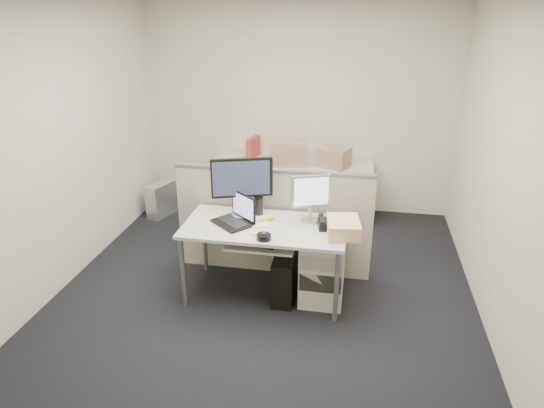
% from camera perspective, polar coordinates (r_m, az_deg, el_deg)
% --- Properties ---
extents(floor, '(4.00, 4.50, 0.01)m').
position_cam_1_polar(floor, '(4.83, -0.83, -10.43)').
color(floor, black).
rests_on(floor, ground).
extents(wall_back, '(4.00, 0.02, 2.70)m').
position_cam_1_polar(wall_back, '(6.40, 3.06, 11.11)').
color(wall_back, beige).
rests_on(wall_back, ground).
extents(wall_front, '(4.00, 0.02, 2.70)m').
position_cam_1_polar(wall_front, '(2.29, -12.21, -12.22)').
color(wall_front, beige).
rests_on(wall_front, ground).
extents(wall_left, '(0.02, 4.50, 2.70)m').
position_cam_1_polar(wall_left, '(5.02, -24.07, 5.87)').
color(wall_left, beige).
rests_on(wall_left, ground).
extents(wall_right, '(0.02, 4.50, 2.70)m').
position_cam_1_polar(wall_right, '(4.34, 25.97, 3.10)').
color(wall_right, beige).
rests_on(wall_right, ground).
extents(desk, '(1.50, 0.75, 0.73)m').
position_cam_1_polar(desk, '(4.50, -0.88, -3.28)').
color(desk, beige).
rests_on(desk, floor).
extents(keyboard_tray, '(0.62, 0.32, 0.02)m').
position_cam_1_polar(keyboard_tray, '(4.36, -1.34, -4.83)').
color(keyboard_tray, beige).
rests_on(keyboard_tray, desk).
extents(drawer_pedestal, '(0.40, 0.55, 0.65)m').
position_cam_1_polar(drawer_pedestal, '(4.64, 5.99, -7.30)').
color(drawer_pedestal, silver).
rests_on(drawer_pedestal, floor).
extents(cubicle_partition, '(2.00, 0.06, 1.10)m').
position_cam_1_polar(cubicle_partition, '(4.95, 0.13, -2.24)').
color(cubicle_partition, '#B8AA93').
rests_on(cubicle_partition, floor).
extents(back_counter, '(2.00, 0.60, 0.72)m').
position_cam_1_polar(back_counter, '(6.37, 2.50, 1.78)').
color(back_counter, silver).
rests_on(back_counter, floor).
extents(monitor_main, '(0.62, 0.39, 0.58)m').
position_cam_1_polar(monitor_main, '(4.57, -3.55, 1.95)').
color(monitor_main, black).
rests_on(monitor_main, desk).
extents(monitor_small, '(0.41, 0.30, 0.45)m').
position_cam_1_polar(monitor_small, '(4.49, 4.55, 0.63)').
color(monitor_small, '#B7B7BC').
rests_on(monitor_small, desk).
extents(laptop, '(0.44, 0.43, 0.27)m').
position_cam_1_polar(laptop, '(4.46, -4.73, -0.79)').
color(laptop, black).
rests_on(laptop, desk).
extents(trackball, '(0.15, 0.15, 0.05)m').
position_cam_1_polar(trackball, '(4.21, -0.96, -3.89)').
color(trackball, black).
rests_on(trackball, desk).
extents(desk_phone, '(0.25, 0.22, 0.07)m').
position_cam_1_polar(desk_phone, '(4.45, 6.88, -2.37)').
color(desk_phone, black).
rests_on(desk_phone, desk).
extents(paper_stack, '(0.23, 0.28, 0.01)m').
position_cam_1_polar(paper_stack, '(4.54, -1.73, -2.06)').
color(paper_stack, white).
rests_on(paper_stack, desk).
extents(sticky_pad, '(0.10, 0.10, 0.01)m').
position_cam_1_polar(sticky_pad, '(4.32, -2.00, -3.41)').
color(sticky_pad, yellow).
rests_on(sticky_pad, desk).
extents(travel_mug, '(0.11, 0.11, 0.18)m').
position_cam_1_polar(travel_mug, '(4.65, -1.58, -0.30)').
color(travel_mug, black).
rests_on(travel_mug, desk).
extents(banana, '(0.16, 0.13, 0.04)m').
position_cam_1_polar(banana, '(4.55, -0.64, -1.79)').
color(banana, yellow).
rests_on(banana, desk).
extents(cellphone, '(0.07, 0.11, 0.01)m').
position_cam_1_polar(cellphone, '(4.68, -2.22, -1.28)').
color(cellphone, black).
rests_on(cellphone, desk).
extents(manila_folders, '(0.32, 0.39, 0.13)m').
position_cam_1_polar(manila_folders, '(4.33, 8.38, -2.71)').
color(manila_folders, '#F5C482').
rests_on(manila_folders, desk).
extents(keyboard, '(0.45, 0.29, 0.02)m').
position_cam_1_polar(keyboard, '(4.40, -1.88, -4.27)').
color(keyboard, black).
rests_on(keyboard, keyboard_tray).
extents(pc_tower_desk, '(0.20, 0.49, 0.45)m').
position_cam_1_polar(pc_tower_desk, '(4.66, 1.53, -8.47)').
color(pc_tower_desk, black).
rests_on(pc_tower_desk, floor).
extents(pc_tower_spare_dark, '(0.32, 0.49, 0.42)m').
position_cam_1_polar(pc_tower_spare_dark, '(6.37, -7.29, 0.18)').
color(pc_tower_spare_dark, black).
rests_on(pc_tower_spare_dark, floor).
extents(pc_tower_spare_silver, '(0.33, 0.51, 0.44)m').
position_cam_1_polar(pc_tower_spare_silver, '(6.59, -12.70, 0.64)').
color(pc_tower_spare_silver, '#B7B7BC').
rests_on(pc_tower_spare_silver, floor).
extents(cardboard_box_left, '(0.47, 0.38, 0.33)m').
position_cam_1_polar(cardboard_box_left, '(6.10, 1.96, 6.00)').
color(cardboard_box_left, '#A17353').
rests_on(cardboard_box_left, back_counter).
extents(cardboard_box_right, '(0.44, 0.40, 0.26)m').
position_cam_1_polar(cardboard_box_right, '(6.05, 7.27, 5.40)').
color(cardboard_box_right, '#A17353').
rests_on(cardboard_box_right, back_counter).
extents(red_binder, '(0.13, 0.31, 0.28)m').
position_cam_1_polar(red_binder, '(6.40, -2.21, 6.62)').
color(red_binder, '#AD2D2A').
rests_on(red_binder, back_counter).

